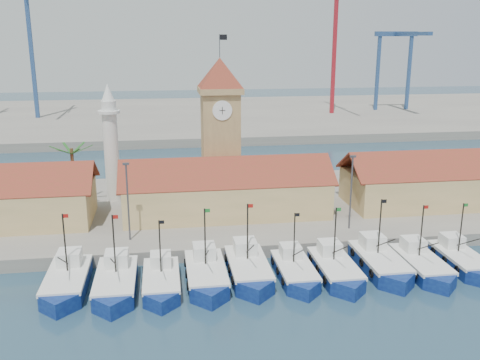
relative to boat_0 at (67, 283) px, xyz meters
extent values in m
plane|color=#1B3748|center=(17.63, -3.04, -0.83)|extent=(400.00, 400.00, 0.00)
cube|color=gray|center=(17.63, 20.96, -0.08)|extent=(140.00, 32.00, 1.50)
cube|color=gray|center=(17.63, 106.96, 0.17)|extent=(240.00, 80.00, 2.00)
cube|color=#0B1756|center=(0.00, 0.43, -0.29)|extent=(3.79, 8.57, 1.95)
cube|color=#0B1756|center=(0.00, -3.85, -0.29)|extent=(3.79, 3.79, 1.95)
cube|color=silver|center=(0.00, 0.43, 0.69)|extent=(3.86, 8.80, 0.38)
cube|color=silver|center=(0.00, 2.57, 1.55)|extent=(2.27, 2.38, 1.51)
cylinder|color=black|center=(0.00, 0.97, 3.72)|extent=(0.15, 0.15, 6.06)
cube|color=#A5140F|center=(0.27, 0.97, 6.53)|extent=(0.54, 0.02, 0.38)
cube|color=#0B1756|center=(4.73, -0.53, -0.29)|extent=(3.78, 8.56, 1.95)
cube|color=#0B1756|center=(4.73, -4.81, -0.29)|extent=(3.78, 3.78, 1.95)
cube|color=silver|center=(4.73, -0.53, 0.69)|extent=(3.86, 8.80, 0.38)
cube|color=silver|center=(4.73, 1.61, 1.55)|extent=(2.27, 2.38, 1.51)
cylinder|color=black|center=(4.73, 0.01, 3.71)|extent=(0.15, 0.15, 6.05)
cube|color=#A5140F|center=(5.00, 0.01, 6.52)|extent=(0.54, 0.02, 0.38)
cube|color=#0B1756|center=(9.10, -0.73, -0.34)|extent=(3.44, 7.78, 1.77)
cube|color=#0B1756|center=(9.10, -4.62, -0.34)|extent=(3.44, 3.44, 1.77)
cube|color=silver|center=(9.10, -0.73, 0.55)|extent=(3.51, 8.00, 0.34)
cube|color=silver|center=(9.10, 1.21, 1.33)|extent=(2.06, 2.16, 1.38)
cylinder|color=black|center=(9.10, -0.24, 3.30)|extent=(0.14, 0.14, 5.50)
cube|color=black|center=(9.34, -0.24, 5.86)|extent=(0.49, 0.02, 0.34)
cube|color=#0B1756|center=(13.56, 0.05, -0.29)|extent=(3.79, 8.58, 1.95)
cube|color=#0B1756|center=(13.56, -4.24, -0.29)|extent=(3.79, 3.79, 1.95)
cube|color=silver|center=(13.56, 0.05, 0.69)|extent=(3.87, 8.82, 0.38)
cube|color=silver|center=(13.56, 2.19, 1.56)|extent=(2.27, 2.38, 1.52)
cylinder|color=black|center=(13.56, 0.59, 3.72)|extent=(0.15, 0.15, 6.06)
cube|color=#197226|center=(13.83, 0.59, 6.54)|extent=(0.54, 0.02, 0.38)
cube|color=#0B1756|center=(17.95, 0.65, -0.28)|extent=(3.83, 8.68, 1.97)
cube|color=#0B1756|center=(17.95, -3.68, -0.28)|extent=(3.83, 3.83, 1.97)
cube|color=silver|center=(17.95, 0.65, 0.71)|extent=(3.91, 8.92, 0.38)
cube|color=silver|center=(17.95, 2.82, 1.58)|extent=(2.30, 2.41, 1.53)
cylinder|color=black|center=(17.95, 1.20, 3.77)|extent=(0.15, 0.15, 6.13)
cube|color=#A5140F|center=(18.23, 1.20, 6.62)|extent=(0.55, 0.02, 0.38)
cube|color=#0B1756|center=(22.59, -0.33, -0.34)|extent=(3.41, 7.73, 1.76)
cube|color=#0B1756|center=(22.59, -4.20, -0.34)|extent=(3.41, 3.41, 1.76)
cube|color=silver|center=(22.59, -0.33, 0.54)|extent=(3.48, 7.94, 0.34)
cube|color=silver|center=(22.59, 1.60, 1.32)|extent=(2.05, 2.15, 1.37)
cylinder|color=black|center=(22.59, 0.15, 3.27)|extent=(0.14, 0.14, 5.46)
cube|color=black|center=(22.84, 0.15, 5.81)|extent=(0.49, 0.02, 0.34)
cube|color=#0B1756|center=(26.81, -0.55, -0.31)|extent=(3.63, 8.21, 1.87)
cube|color=#0B1756|center=(26.81, -4.65, -0.31)|extent=(3.63, 3.63, 1.87)
cube|color=silver|center=(26.81, -0.55, 0.62)|extent=(3.70, 8.44, 0.36)
cube|color=silver|center=(26.81, 1.51, 1.45)|extent=(2.18, 2.28, 1.45)
cylinder|color=black|center=(26.81, -0.03, 3.53)|extent=(0.15, 0.15, 5.80)
cube|color=#197226|center=(27.07, -0.03, 6.22)|extent=(0.52, 0.02, 0.36)
cube|color=#0B1756|center=(31.92, 0.21, -0.28)|extent=(3.83, 8.67, 1.97)
cube|color=#0B1756|center=(31.92, -4.12, -0.28)|extent=(3.83, 3.83, 1.97)
cube|color=silver|center=(31.92, 0.21, 0.70)|extent=(3.91, 8.91, 0.38)
cube|color=silver|center=(31.92, 2.38, 1.58)|extent=(2.30, 2.41, 1.53)
cylinder|color=black|center=(31.92, 0.76, 3.77)|extent=(0.15, 0.15, 6.13)
cube|color=black|center=(32.20, 0.76, 6.61)|extent=(0.55, 0.02, 0.38)
cube|color=#0B1756|center=(36.07, -0.81, -0.32)|extent=(3.58, 8.10, 1.84)
cube|color=#0B1756|center=(36.07, -4.86, -0.32)|extent=(3.58, 3.58, 1.84)
cube|color=silver|center=(36.07, -0.81, 0.60)|extent=(3.65, 8.32, 0.36)
cube|color=silver|center=(36.07, 1.22, 1.42)|extent=(2.15, 2.25, 1.43)
cylinder|color=black|center=(36.07, -0.30, 3.47)|extent=(0.14, 0.14, 5.73)
cube|color=#A5140F|center=(36.32, -0.30, 6.13)|extent=(0.51, 0.02, 0.36)
cube|color=#0B1756|center=(40.84, -0.23, -0.33)|extent=(3.49, 7.89, 1.79)
cube|color=silver|center=(40.84, -0.23, 0.57)|extent=(3.56, 8.11, 0.35)
cube|color=silver|center=(40.84, 1.75, 1.36)|extent=(2.09, 2.19, 1.39)
cylinder|color=black|center=(40.84, 0.27, 3.36)|extent=(0.14, 0.14, 5.58)
cube|color=#197226|center=(41.09, 0.27, 5.95)|extent=(0.50, 0.02, 0.35)
cube|color=#D7B376|center=(17.63, 16.96, 2.92)|extent=(26.00, 10.00, 4.50)
cube|color=maroon|center=(17.63, 14.46, 6.67)|extent=(27.04, 5.13, 3.21)
cube|color=maroon|center=(17.63, 19.46, 6.67)|extent=(27.04, 5.13, 3.21)
cube|color=#D7B376|center=(49.63, 16.96, 2.92)|extent=(30.00, 10.00, 4.50)
cube|color=maroon|center=(49.63, 14.46, 6.67)|extent=(31.20, 5.13, 3.21)
cube|color=maroon|center=(49.63, 19.46, 6.67)|extent=(31.20, 5.13, 3.21)
cube|color=tan|center=(17.63, 22.96, 8.17)|extent=(5.00, 5.00, 15.00)
cube|color=tan|center=(17.63, 22.96, 16.07)|extent=(5.80, 5.80, 0.80)
pyramid|color=maroon|center=(17.63, 22.96, 18.37)|extent=(5.80, 5.80, 4.00)
cylinder|color=white|center=(17.63, 20.41, 13.67)|extent=(2.60, 0.15, 2.60)
cube|color=black|center=(17.63, 20.33, 13.67)|extent=(0.08, 0.02, 1.00)
cube|color=black|center=(17.63, 20.33, 13.67)|extent=(0.80, 0.02, 0.08)
cylinder|color=#3F3F44|center=(17.63, 22.96, 21.87)|extent=(0.10, 0.10, 3.00)
cube|color=black|center=(18.13, 22.96, 22.97)|extent=(1.00, 0.03, 0.70)
cylinder|color=silver|center=(2.63, 24.96, 7.67)|extent=(2.00, 2.00, 14.00)
cylinder|color=silver|center=(2.63, 24.96, 13.17)|extent=(3.00, 3.00, 0.40)
cone|color=silver|center=(2.63, 24.96, 15.77)|extent=(1.80, 1.80, 2.40)
cylinder|color=brown|center=(-2.37, 22.96, 4.67)|extent=(0.44, 0.44, 8.00)
cube|color=#205A1F|center=(-0.97, 22.96, 8.47)|extent=(2.80, 0.35, 1.18)
cube|color=#205A1F|center=(-1.67, 24.17, 8.47)|extent=(1.71, 2.60, 1.18)
cube|color=#205A1F|center=(-3.07, 24.17, 8.47)|extent=(1.71, 2.60, 1.18)
cube|color=#205A1F|center=(-3.77, 22.96, 8.47)|extent=(2.80, 0.35, 1.18)
cube|color=#205A1F|center=(-3.07, 21.75, 8.47)|extent=(1.71, 2.60, 1.18)
cube|color=#205A1F|center=(-1.67, 21.75, 8.47)|extent=(1.71, 2.60, 1.18)
cylinder|color=#3F3F44|center=(5.63, 8.96, 5.17)|extent=(0.20, 0.20, 9.00)
cube|color=#3F3F44|center=(5.63, 8.96, 9.57)|extent=(0.70, 0.25, 0.25)
cylinder|color=#3F3F44|center=(31.63, 8.96, 5.17)|extent=(0.20, 0.20, 9.00)
cube|color=#3F3F44|center=(31.63, 8.96, 9.57)|extent=(0.70, 0.25, 0.25)
cube|color=navy|center=(-24.43, 104.96, 18.30)|extent=(1.00, 1.00, 34.26)
cube|color=maroon|center=(59.12, 101.96, 19.19)|extent=(1.00, 1.00, 36.03)
cube|color=navy|center=(74.63, 106.96, 12.17)|extent=(0.90, 0.90, 22.00)
cube|color=navy|center=(84.63, 106.96, 12.17)|extent=(0.90, 0.90, 22.00)
cube|color=navy|center=(79.63, 106.96, 23.67)|extent=(13.00, 1.40, 1.40)
cube|color=navy|center=(79.63, 96.96, 23.67)|extent=(1.40, 22.00, 1.00)
camera|label=1|loc=(9.81, -49.27, 23.18)|focal=40.00mm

